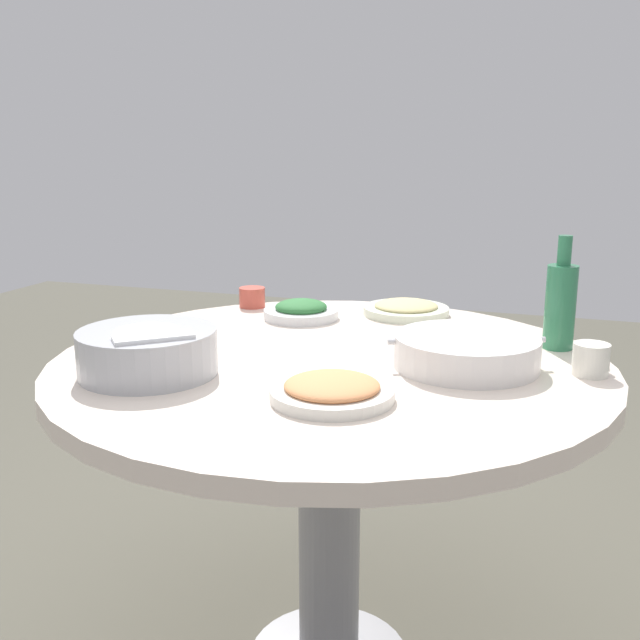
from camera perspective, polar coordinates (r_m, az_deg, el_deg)
The scene contains 9 objects.
round_dining_table at distance 1.63m, azimuth 0.76°, elevation -7.51°, with size 1.20×1.20×0.77m.
rice_bowl at distance 1.51m, azimuth -13.28°, elevation -2.37°, with size 0.28×0.28×0.10m.
soup_bowl at distance 1.54m, azimuth 11.33°, elevation -2.50°, with size 0.30×0.31×0.07m.
dish_greens at distance 1.94m, azimuth -1.48°, elevation 0.72°, with size 0.20×0.20×0.05m.
dish_shrimp at distance 1.33m, azimuth 0.94°, elevation -5.48°, with size 0.23×0.23×0.04m.
dish_noodles at distance 2.00m, azimuth 6.72°, elevation 0.89°, with size 0.23×0.23×0.04m.
green_bottle at distance 1.72m, azimuth 18.24°, elevation 1.23°, with size 0.07×0.07×0.26m.
tea_cup_near at distance 2.08m, azimuth -5.31°, elevation 1.78°, with size 0.07×0.07×0.06m, color #C14B3C.
tea_cup_far at distance 1.56m, azimuth 20.37°, elevation -2.90°, with size 0.07×0.07×0.07m, color white.
Camera 1 is at (-1.45, -0.46, 1.22)m, focal length 41.04 mm.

